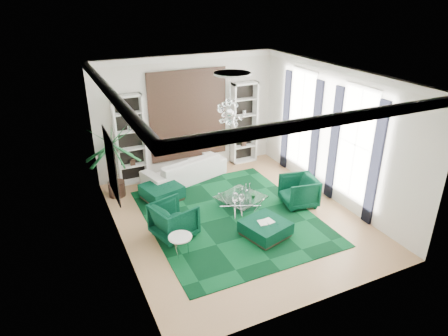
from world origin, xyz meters
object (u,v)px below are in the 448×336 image
sofa (185,169)px  ottoman_side (162,192)px  armchair_left (174,220)px  coffee_table (241,203)px  ottoman_front (265,229)px  palm (113,154)px  side_table (181,247)px  armchair_right (299,191)px

sofa → ottoman_side: sofa is taller
armchair_left → coffee_table: armchair_left is taller
coffee_table → ottoman_front: 1.45m
ottoman_side → ottoman_front: ottoman_side is taller
ottoman_side → palm: size_ratio=0.38×
side_table → palm: size_ratio=0.20×
sofa → ottoman_front: sofa is taller
ottoman_front → ottoman_side: bearing=121.1°
armchair_right → coffee_table: 1.66m
armchair_left → side_table: size_ratio=1.79×
side_table → sofa: bearing=68.6°
coffee_table → ottoman_front: bearing=-92.7°
armchair_left → ottoman_front: armchair_left is taller
armchair_left → coffee_table: bearing=-93.7°
armchair_right → ottoman_front: (-1.64, -0.97, -0.22)m
sofa → ottoman_side: size_ratio=2.68×
side_table → coffee_table: bearing=31.0°
ottoman_front → palm: size_ratio=0.37×
ottoman_side → palm: 1.77m
armchair_left → coffee_table: (2.08, 0.46, -0.25)m
palm → armchair_left: bearing=-72.3°
coffee_table → side_table: side_table is taller
coffee_table → armchair_right: bearing=-17.1°
armchair_left → armchair_right: bearing=-106.5°
ottoman_front → sofa: bearing=100.4°
armchair_right → side_table: armchair_right is taller
armchair_right → side_table: (-3.81, -0.86, -0.16)m
sofa → coffee_table: size_ratio=2.44×
sofa → side_table: (-1.46, -3.72, -0.13)m
armchair_left → sofa: bearing=-41.0°
side_table → ottoman_side: bearing=81.5°
armchair_right → coffee_table: size_ratio=0.85×
armchair_right → armchair_left: bearing=-79.8°
armchair_left → armchair_right: 3.66m
armchair_right → ottoman_side: bearing=-109.1°
coffee_table → side_table: bearing=-149.0°
sofa → coffee_table: sofa is taller
sofa → palm: (-2.18, -0.14, 0.94)m
armchair_right → ottoman_front: size_ratio=0.94×
sofa → armchair_left: bearing=49.2°
armchair_left → palm: palm is taller
coffee_table → palm: palm is taller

